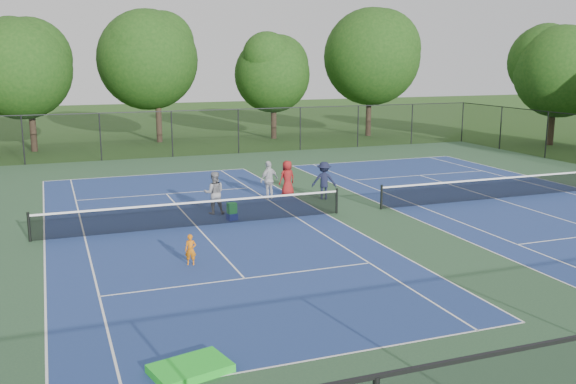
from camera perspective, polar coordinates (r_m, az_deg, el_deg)
name	(u,v)px	position (r m, az deg, el deg)	size (l,w,h in m)	color
ground	(359,211)	(27.27, 6.34, -1.73)	(140.00, 140.00, 0.00)	#234716
court_pad	(359,211)	(27.27, 6.34, -1.72)	(36.00, 36.00, 0.01)	#294932
tennis_court_left	(196,224)	(24.93, -8.17, -2.83)	(12.00, 23.83, 1.07)	navy
tennis_court_right	(495,197)	(31.00, 17.96, -0.40)	(12.00, 23.83, 1.07)	navy
perimeter_fence	(360,174)	(26.94, 6.42, 1.59)	(36.08, 36.08, 3.02)	black
tree_back_a	(28,63)	(47.59, -22.14, 10.59)	(6.80, 6.80, 9.15)	#2D2116
tree_back_b	(156,55)	(50.25, -11.64, 11.86)	(7.60, 7.60, 10.03)	#2D2116
tree_back_c	(273,69)	(51.52, -1.30, 10.84)	(6.00, 6.00, 8.40)	#2D2116
tree_back_d	(370,52)	(53.81, 7.31, 12.22)	(7.80, 7.80, 10.37)	#2D2116
tree_side_e	(556,66)	(51.45, 22.75, 10.31)	(6.60, 6.60, 8.87)	#2D2116
child_player	(191,250)	(20.30, -8.66, -5.10)	(0.36, 0.24, 0.98)	orange
instructor	(214,193)	(26.67, -6.57, -0.08)	(0.87, 0.68, 1.78)	gray
bystander_a	(269,180)	(29.35, -1.70, 1.08)	(1.04, 0.43, 1.77)	silver
bystander_b	(324,181)	(29.32, 3.22, 1.02)	(1.12, 0.64, 1.74)	#161931
bystander_c	(287,178)	(30.14, -0.07, 1.25)	(0.81, 0.53, 1.65)	maroon
ball_crate	(232,217)	(25.72, -5.00, -2.20)	(0.39, 0.29, 0.28)	#162797
ball_hopper	(232,208)	(25.64, -5.01, -1.43)	(0.34, 0.28, 0.43)	green
green_tarp	(190,368)	(13.81, -8.67, -15.25)	(1.56, 1.03, 0.18)	green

